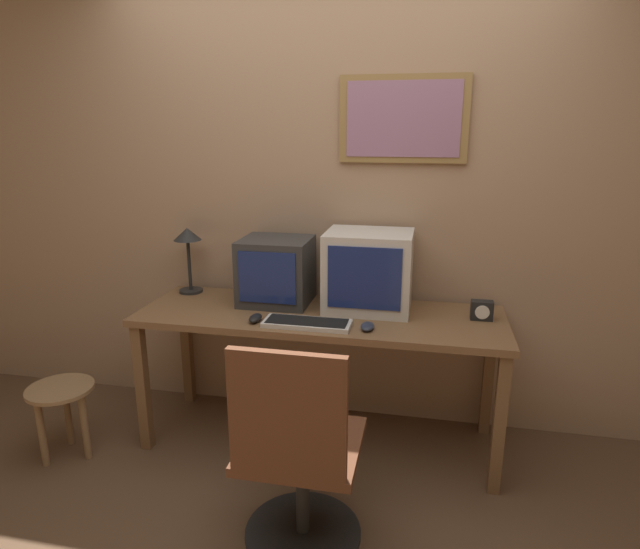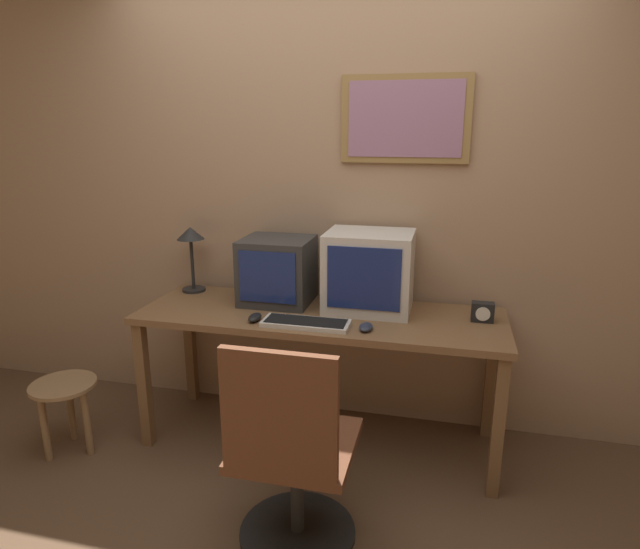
{
  "view_description": "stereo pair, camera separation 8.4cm",
  "coord_description": "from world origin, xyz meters",
  "px_view_note": "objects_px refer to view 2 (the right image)",
  "views": [
    {
      "loc": [
        0.54,
        -1.62,
        1.69
      ],
      "look_at": [
        0.0,
        0.98,
        0.96
      ],
      "focal_mm": 30.0,
      "sensor_mm": 36.0,
      "label": 1
    },
    {
      "loc": [
        0.62,
        -1.6,
        1.69
      ],
      "look_at": [
        0.0,
        0.98,
        0.96
      ],
      "focal_mm": 30.0,
      "sensor_mm": 36.0,
      "label": 2
    }
  ],
  "objects_px": {
    "keyboard_main": "(306,323)",
    "monitor_left": "(277,270)",
    "monitor_right": "(369,271)",
    "office_chair": "(292,463)",
    "mouse_near_keyboard": "(366,327)",
    "side_stool": "(65,399)",
    "desk_clock": "(483,312)",
    "mouse_far_corner": "(255,317)",
    "desk_lamp": "(191,243)"
  },
  "relations": [
    {
      "from": "keyboard_main",
      "to": "monitor_left",
      "type": "bearing_deg",
      "value": 127.28
    },
    {
      "from": "monitor_right",
      "to": "keyboard_main",
      "type": "relative_size",
      "value": 1.04
    },
    {
      "from": "office_chair",
      "to": "keyboard_main",
      "type": "bearing_deg",
      "value": 99.54
    },
    {
      "from": "office_chair",
      "to": "mouse_near_keyboard",
      "type": "bearing_deg",
      "value": 72.31
    },
    {
      "from": "monitor_left",
      "to": "side_stool",
      "type": "distance_m",
      "value": 1.31
    },
    {
      "from": "keyboard_main",
      "to": "monitor_right",
      "type": "bearing_deg",
      "value": 50.86
    },
    {
      "from": "monitor_right",
      "to": "side_stool",
      "type": "relative_size",
      "value": 1.12
    },
    {
      "from": "monitor_right",
      "to": "desk_clock",
      "type": "relative_size",
      "value": 4.1
    },
    {
      "from": "mouse_far_corner",
      "to": "desk_clock",
      "type": "height_order",
      "value": "desk_clock"
    },
    {
      "from": "keyboard_main",
      "to": "desk_clock",
      "type": "relative_size",
      "value": 3.95
    },
    {
      "from": "monitor_left",
      "to": "mouse_far_corner",
      "type": "height_order",
      "value": "monitor_left"
    },
    {
      "from": "desk_lamp",
      "to": "office_chair",
      "type": "height_order",
      "value": "desk_lamp"
    },
    {
      "from": "monitor_left",
      "to": "monitor_right",
      "type": "height_order",
      "value": "monitor_right"
    },
    {
      "from": "mouse_near_keyboard",
      "to": "monitor_right",
      "type": "bearing_deg",
      "value": 96.57
    },
    {
      "from": "monitor_left",
      "to": "mouse_far_corner",
      "type": "relative_size",
      "value": 3.32
    },
    {
      "from": "monitor_left",
      "to": "mouse_near_keyboard",
      "type": "height_order",
      "value": "monitor_left"
    },
    {
      "from": "mouse_far_corner",
      "to": "desk_clock",
      "type": "bearing_deg",
      "value": 13.17
    },
    {
      "from": "monitor_right",
      "to": "mouse_near_keyboard",
      "type": "xyz_separation_m",
      "value": [
        0.04,
        -0.31,
        -0.19
      ]
    },
    {
      "from": "monitor_left",
      "to": "desk_lamp",
      "type": "xyz_separation_m",
      "value": [
        -0.55,
        0.07,
        0.11
      ]
    },
    {
      "from": "monitor_left",
      "to": "mouse_near_keyboard",
      "type": "relative_size",
      "value": 3.37
    },
    {
      "from": "desk_lamp",
      "to": "office_chair",
      "type": "bearing_deg",
      "value": -48.18
    },
    {
      "from": "monitor_right",
      "to": "keyboard_main",
      "type": "height_order",
      "value": "monitor_right"
    },
    {
      "from": "side_stool",
      "to": "monitor_right",
      "type": "bearing_deg",
      "value": 19.82
    },
    {
      "from": "desk_clock",
      "to": "side_stool",
      "type": "xyz_separation_m",
      "value": [
        -2.11,
        -0.49,
        -0.49
      ]
    },
    {
      "from": "monitor_right",
      "to": "office_chair",
      "type": "distance_m",
      "value": 1.1
    },
    {
      "from": "mouse_near_keyboard",
      "to": "mouse_far_corner",
      "type": "bearing_deg",
      "value": -179.62
    },
    {
      "from": "keyboard_main",
      "to": "mouse_far_corner",
      "type": "bearing_deg",
      "value": 179.32
    },
    {
      "from": "desk_clock",
      "to": "office_chair",
      "type": "relative_size",
      "value": 0.12
    },
    {
      "from": "keyboard_main",
      "to": "side_stool",
      "type": "xyz_separation_m",
      "value": [
        -1.26,
        -0.23,
        -0.45
      ]
    },
    {
      "from": "keyboard_main",
      "to": "desk_lamp",
      "type": "height_order",
      "value": "desk_lamp"
    },
    {
      "from": "desk_lamp",
      "to": "side_stool",
      "type": "xyz_separation_m",
      "value": [
        -0.46,
        -0.63,
        -0.74
      ]
    },
    {
      "from": "keyboard_main",
      "to": "mouse_far_corner",
      "type": "relative_size",
      "value": 3.81
    },
    {
      "from": "monitor_left",
      "to": "desk_lamp",
      "type": "bearing_deg",
      "value": 172.3
    },
    {
      "from": "mouse_far_corner",
      "to": "side_stool",
      "type": "height_order",
      "value": "mouse_far_corner"
    },
    {
      "from": "monitor_right",
      "to": "mouse_far_corner",
      "type": "relative_size",
      "value": 3.96
    },
    {
      "from": "monitor_left",
      "to": "desk_clock",
      "type": "distance_m",
      "value": 1.11
    },
    {
      "from": "mouse_far_corner",
      "to": "monitor_left",
      "type": "bearing_deg",
      "value": 86.87
    },
    {
      "from": "office_chair",
      "to": "monitor_right",
      "type": "bearing_deg",
      "value": 80.25
    },
    {
      "from": "monitor_left",
      "to": "desk_lamp",
      "type": "distance_m",
      "value": 0.57
    },
    {
      "from": "monitor_right",
      "to": "desk_lamp",
      "type": "distance_m",
      "value": 1.07
    },
    {
      "from": "keyboard_main",
      "to": "desk_lamp",
      "type": "xyz_separation_m",
      "value": [
        -0.8,
        0.4,
        0.28
      ]
    },
    {
      "from": "mouse_near_keyboard",
      "to": "side_stool",
      "type": "height_order",
      "value": "mouse_near_keyboard"
    },
    {
      "from": "mouse_far_corner",
      "to": "office_chair",
      "type": "relative_size",
      "value": 0.12
    },
    {
      "from": "mouse_near_keyboard",
      "to": "desk_lamp",
      "type": "distance_m",
      "value": 1.2
    },
    {
      "from": "monitor_left",
      "to": "keyboard_main",
      "type": "bearing_deg",
      "value": -52.72
    },
    {
      "from": "keyboard_main",
      "to": "office_chair",
      "type": "distance_m",
      "value": 0.72
    },
    {
      "from": "mouse_near_keyboard",
      "to": "desk_lamp",
      "type": "bearing_deg",
      "value": 160.2
    },
    {
      "from": "monitor_left",
      "to": "office_chair",
      "type": "bearing_deg",
      "value": -69.38
    },
    {
      "from": "side_stool",
      "to": "monitor_left",
      "type": "bearing_deg",
      "value": 28.77
    },
    {
      "from": "monitor_left",
      "to": "office_chair",
      "type": "distance_m",
      "value": 1.13
    }
  ]
}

